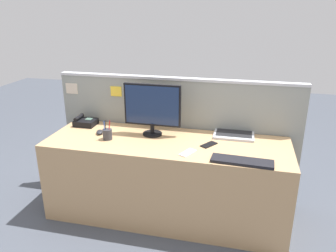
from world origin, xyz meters
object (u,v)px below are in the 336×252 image
at_px(desk_phone, 85,122).
at_px(pen_cup, 107,134).
at_px(computer_mouse_right_hand, 100,132).
at_px(keyboard_main, 242,161).
at_px(cell_phone_black_slab, 209,145).
at_px(laptop, 234,129).
at_px(desktop_monitor, 152,107).
at_px(cell_phone_white_slab, 188,153).

xyz_separation_m(desk_phone, pen_cup, (0.35, -0.28, 0.02)).
bearing_deg(computer_mouse_right_hand, desk_phone, 124.16).
distance_m(keyboard_main, cell_phone_black_slab, 0.38).
bearing_deg(keyboard_main, desk_phone, 165.30).
height_order(laptop, pen_cup, laptop).
relative_size(desktop_monitor, desk_phone, 2.58).
height_order(computer_mouse_right_hand, pen_cup, pen_cup).
xyz_separation_m(desktop_monitor, pen_cup, (-0.34, -0.20, -0.20)).
distance_m(keyboard_main, cell_phone_white_slab, 0.42).
relative_size(laptop, cell_phone_white_slab, 2.25).
bearing_deg(cell_phone_black_slab, computer_mouse_right_hand, -148.69).
relative_size(desktop_monitor, cell_phone_white_slab, 3.24).
xyz_separation_m(desktop_monitor, computer_mouse_right_hand, (-0.47, -0.10, -0.24)).
xyz_separation_m(computer_mouse_right_hand, pen_cup, (0.12, -0.10, 0.03)).
xyz_separation_m(laptop, desk_phone, (-1.40, -0.10, -0.02)).
relative_size(laptop, computer_mouse_right_hand, 3.50).
relative_size(desktop_monitor, keyboard_main, 1.12).
bearing_deg(computer_mouse_right_hand, cell_phone_white_slab, -33.03).
bearing_deg(keyboard_main, desktop_monitor, 156.51).
bearing_deg(computer_mouse_right_hand, pen_cup, -58.92).
distance_m(keyboard_main, computer_mouse_right_hand, 1.29).
relative_size(cell_phone_white_slab, cell_phone_black_slab, 1.03).
xyz_separation_m(desk_phone, cell_phone_white_slab, (1.07, -0.40, -0.03)).
relative_size(laptop, cell_phone_black_slab, 2.32).
height_order(keyboard_main, pen_cup, pen_cup).
xyz_separation_m(keyboard_main, computer_mouse_right_hand, (-1.26, 0.30, 0.01)).
height_order(laptop, cell_phone_black_slab, laptop).
distance_m(pen_cup, cell_phone_white_slab, 0.73).
bearing_deg(cell_phone_black_slab, desk_phone, -156.72).
xyz_separation_m(desk_phone, keyboard_main, (1.49, -0.48, -0.02)).
height_order(laptop, computer_mouse_right_hand, laptop).
height_order(desktop_monitor, laptop, desktop_monitor).
bearing_deg(laptop, pen_cup, -159.93).
xyz_separation_m(laptop, pen_cup, (-1.05, -0.38, -0.00)).
distance_m(desktop_monitor, desk_phone, 0.73).
distance_m(laptop, computer_mouse_right_hand, 1.21).
bearing_deg(desk_phone, cell_phone_black_slab, -9.69).
relative_size(pen_cup, cell_phone_white_slab, 1.12).
bearing_deg(desktop_monitor, laptop, 14.32).
bearing_deg(computer_mouse_right_hand, laptop, -4.60).
xyz_separation_m(desk_phone, computer_mouse_right_hand, (0.23, -0.18, -0.02)).
bearing_deg(pen_cup, desk_phone, 141.06).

